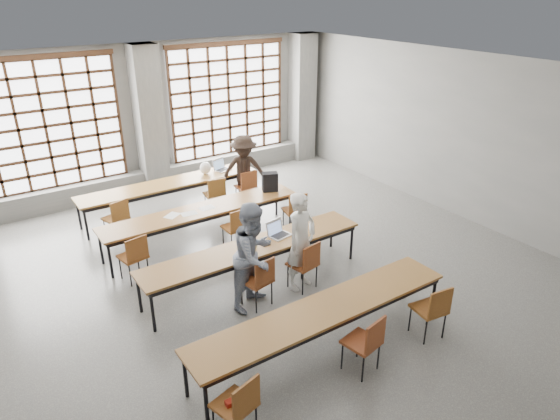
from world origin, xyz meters
The scene contains 38 objects.
floor centered at (0.00, 0.00, 0.00)m, with size 11.00×11.00×0.00m, color #51514E.
ceiling centered at (0.00, 0.00, 3.50)m, with size 11.00×11.00×0.00m, color silver.
wall_back centered at (0.00, 5.50, 1.75)m, with size 10.00×10.00×0.00m, color #61615F.
wall_right centered at (5.00, 0.00, 1.75)m, with size 11.00×11.00×0.00m, color #61615F.
column_mid centered at (0.00, 5.22, 1.75)m, with size 0.60×0.55×3.50m, color #5C5D5A.
column_right centered at (4.50, 5.22, 1.75)m, with size 0.60×0.55×3.50m, color #5C5D5A.
window_left centered at (-2.25, 5.42, 1.90)m, with size 3.32×0.12×3.00m.
window_right centered at (2.25, 5.42, 1.90)m, with size 3.32×0.12×3.00m.
sill_ledge centered at (0.00, 5.30, 0.25)m, with size 9.80×0.35×0.50m, color #5C5D5A.
desk_row_a centered at (-0.24, 3.65, 0.66)m, with size 4.00×0.70×0.73m.
desk_row_b centered at (-0.27, 1.97, 0.66)m, with size 4.00×0.70×0.73m.
desk_row_c centered at (-0.20, 0.13, 0.66)m, with size 4.00×0.70×0.73m.
desk_row_d centered at (-0.33, -1.90, 0.66)m, with size 4.00×0.70×0.73m.
chair_back_left centered at (-1.62, 3.02, 0.54)m, with size 0.52×0.53×0.88m.
chair_back_mid centered at (0.55, 3.02, 0.54)m, with size 0.47×0.48×0.88m.
chair_back_right centered at (1.35, 3.02, 0.54)m, with size 0.45×0.46×0.88m.
chair_mid_left centered at (-1.85, 1.34, 0.54)m, with size 0.49×0.49×0.88m.
chair_mid_centre centered at (0.13, 1.34, 0.54)m, with size 0.43×0.43×0.88m.
chair_mid_right centered at (1.52, 1.34, 0.54)m, with size 0.50×0.50×0.88m.
chair_front_left centered at (-0.48, -0.49, 0.54)m, with size 0.49×0.50×0.88m.
chair_front_right centered at (0.42, -0.49, 0.54)m, with size 0.49×0.49×0.88m.
chair_near_left centered at (-2.01, -2.53, 0.54)m, with size 0.51×0.52×0.88m.
chair_near_mid centered at (-0.12, -2.53, 0.54)m, with size 0.49×0.49×0.88m.
chair_near_right centered at (1.15, -2.53, 0.54)m, with size 0.47×0.48×0.88m.
student_male centered at (0.40, -0.37, 0.85)m, with size 0.62×0.41×1.70m, color silver.
student_female centered at (-0.50, -0.37, 0.88)m, with size 0.85×0.66×1.75m, color navy.
student_back centered at (1.36, 3.15, 0.83)m, with size 1.07×0.61×1.66m, color black.
laptop_front centered at (0.34, 0.24, 0.79)m, with size 0.41×0.37×0.26m.
laptop_back centered at (1.09, 3.75, 0.79)m, with size 0.44×0.40×0.26m.
mouse centered at (0.75, 0.11, 0.75)m, with size 0.10×0.06×0.04m, color silver.
green_box centered at (-0.25, 0.21, 0.78)m, with size 0.25×0.09×0.09m, color #2B8531.
phone centered at (-0.02, 0.03, 0.74)m, with size 0.13×0.06×0.01m, color black.
paper_sheet_a centered at (-0.87, 2.02, 0.73)m, with size 0.30×0.21×0.00m, color silver.
paper_sheet_b centered at (-0.57, 1.92, 0.73)m, with size 0.30×0.21×0.00m, color silver.
paper_sheet_c centered at (-0.17, 1.97, 0.73)m, with size 0.30×0.21×0.00m, color white.
backpack centered at (1.33, 2.02, 0.93)m, with size 0.32×0.20×0.40m, color black.
plastic_bag centered at (0.66, 3.70, 0.87)m, with size 0.26×0.21×0.29m, color white.
red_pouch centered at (-2.03, -2.45, 0.50)m, with size 0.20×0.08×0.06m, color maroon.
Camera 1 is at (-3.93, -6.17, 4.73)m, focal length 32.00 mm.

